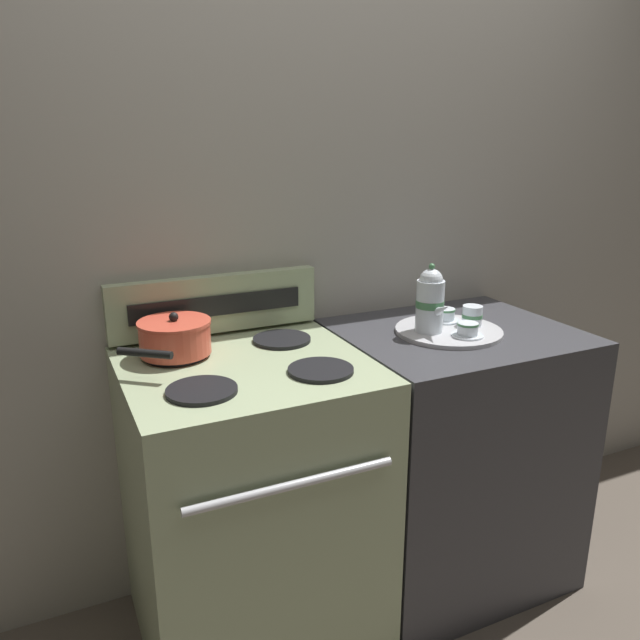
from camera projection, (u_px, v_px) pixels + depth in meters
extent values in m
plane|color=brown|center=(359.00, 591.00, 2.24)|extent=(6.00, 6.00, 0.00)
cube|color=#9E998E|center=(318.00, 272.00, 2.22)|extent=(6.00, 0.05, 2.20)
cube|color=#9EAD84|center=(251.00, 504.00, 1.94)|extent=(0.71, 0.66, 0.93)
cylinder|color=silver|center=(293.00, 485.00, 1.57)|extent=(0.57, 0.02, 0.02)
cylinder|color=black|center=(176.00, 355.00, 1.86)|extent=(0.19, 0.19, 0.01)
cylinder|color=black|center=(282.00, 339.00, 2.00)|extent=(0.19, 0.19, 0.01)
cylinder|color=black|center=(202.00, 390.00, 1.61)|extent=(0.19, 0.19, 0.01)
cylinder|color=black|center=(321.00, 370.00, 1.75)|extent=(0.19, 0.19, 0.01)
cube|color=#9EAD84|center=(215.00, 304.00, 2.04)|extent=(0.69, 0.05, 0.19)
cube|color=black|center=(218.00, 306.00, 2.02)|extent=(0.57, 0.01, 0.07)
cube|color=#38383D|center=(449.00, 454.00, 2.25)|extent=(0.77, 0.66, 0.93)
cylinder|color=#D14C38|center=(175.00, 339.00, 1.85)|extent=(0.21, 0.21, 0.09)
cylinder|color=#D14C38|center=(174.00, 322.00, 1.83)|extent=(0.22, 0.22, 0.01)
sphere|color=black|center=(174.00, 317.00, 1.83)|extent=(0.03, 0.03, 0.03)
cylinder|color=black|center=(145.00, 353.00, 1.67)|extent=(0.14, 0.11, 0.02)
cylinder|color=#B2B2B7|center=(449.00, 331.00, 2.08)|extent=(0.36, 0.36, 0.01)
cylinder|color=silver|center=(430.00, 306.00, 2.03)|extent=(0.09, 0.09, 0.17)
cylinder|color=#427A4C|center=(430.00, 304.00, 2.03)|extent=(0.09, 0.09, 0.02)
sphere|color=silver|center=(432.00, 281.00, 2.01)|extent=(0.08, 0.08, 0.08)
sphere|color=#427A4C|center=(432.00, 267.00, 1.99)|extent=(0.02, 0.02, 0.02)
cone|color=silver|center=(443.00, 309.00, 1.97)|extent=(0.03, 0.07, 0.05)
cylinder|color=silver|center=(445.00, 320.00, 2.17)|extent=(0.10, 0.10, 0.01)
cylinder|color=silver|center=(445.00, 314.00, 2.16)|extent=(0.07, 0.07, 0.04)
cylinder|color=#427A4C|center=(445.00, 310.00, 2.16)|extent=(0.07, 0.07, 0.01)
cylinder|color=silver|center=(467.00, 335.00, 2.01)|extent=(0.10, 0.10, 0.01)
cylinder|color=silver|center=(468.00, 329.00, 2.00)|extent=(0.07, 0.07, 0.04)
cylinder|color=#427A4C|center=(468.00, 324.00, 2.00)|extent=(0.07, 0.07, 0.01)
cylinder|color=silver|center=(472.00, 316.00, 2.11)|extent=(0.07, 0.07, 0.07)
cylinder|color=#427A4C|center=(472.00, 316.00, 2.11)|extent=(0.07, 0.07, 0.01)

